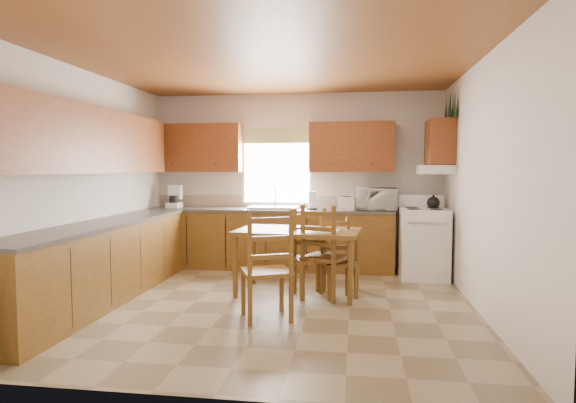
# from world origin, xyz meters

# --- Properties ---
(floor) EXTENTS (4.50, 4.50, 0.00)m
(floor) POSITION_xyz_m (0.00, 0.00, 0.00)
(floor) COLOR #867556
(floor) RESTS_ON ground
(ceiling) EXTENTS (4.50, 4.50, 0.00)m
(ceiling) POSITION_xyz_m (0.00, 0.00, 2.70)
(ceiling) COLOR brown
(ceiling) RESTS_ON floor
(wall_left) EXTENTS (4.50, 4.50, 0.00)m
(wall_left) POSITION_xyz_m (-2.25, 0.00, 1.35)
(wall_left) COLOR beige
(wall_left) RESTS_ON floor
(wall_right) EXTENTS (4.50, 4.50, 0.00)m
(wall_right) POSITION_xyz_m (2.25, 0.00, 1.35)
(wall_right) COLOR beige
(wall_right) RESTS_ON floor
(wall_back) EXTENTS (4.50, 4.50, 0.00)m
(wall_back) POSITION_xyz_m (0.00, 2.25, 1.35)
(wall_back) COLOR beige
(wall_back) RESTS_ON floor
(wall_front) EXTENTS (4.50, 4.50, 0.00)m
(wall_front) POSITION_xyz_m (0.00, -2.25, 1.35)
(wall_front) COLOR beige
(wall_front) RESTS_ON floor
(lower_cab_back) EXTENTS (3.75, 0.60, 0.88)m
(lower_cab_back) POSITION_xyz_m (-0.38, 1.95, 0.44)
(lower_cab_back) COLOR brown
(lower_cab_back) RESTS_ON floor
(lower_cab_left) EXTENTS (0.60, 3.60, 0.88)m
(lower_cab_left) POSITION_xyz_m (-1.95, -0.15, 0.44)
(lower_cab_left) COLOR brown
(lower_cab_left) RESTS_ON floor
(counter_back) EXTENTS (3.75, 0.63, 0.04)m
(counter_back) POSITION_xyz_m (-0.38, 1.95, 0.90)
(counter_back) COLOR #47433F
(counter_back) RESTS_ON lower_cab_back
(counter_left) EXTENTS (0.63, 3.60, 0.04)m
(counter_left) POSITION_xyz_m (-1.95, -0.15, 0.90)
(counter_left) COLOR #47433F
(counter_left) RESTS_ON lower_cab_left
(backsplash) EXTENTS (3.75, 0.01, 0.18)m
(backsplash) POSITION_xyz_m (-0.38, 2.24, 1.01)
(backsplash) COLOR gray
(backsplash) RESTS_ON counter_back
(upper_cab_back_left) EXTENTS (1.41, 0.33, 0.75)m
(upper_cab_back_left) POSITION_xyz_m (-1.55, 2.08, 1.85)
(upper_cab_back_left) COLOR brown
(upper_cab_back_left) RESTS_ON wall_back
(upper_cab_back_right) EXTENTS (1.25, 0.33, 0.75)m
(upper_cab_back_right) POSITION_xyz_m (0.86, 2.08, 1.85)
(upper_cab_back_right) COLOR brown
(upper_cab_back_right) RESTS_ON wall_back
(upper_cab_left) EXTENTS (0.33, 3.60, 0.75)m
(upper_cab_left) POSITION_xyz_m (-2.08, -0.15, 1.85)
(upper_cab_left) COLOR brown
(upper_cab_left) RESTS_ON wall_left
(upper_cab_stove) EXTENTS (0.33, 0.62, 0.62)m
(upper_cab_stove) POSITION_xyz_m (2.08, 1.65, 1.90)
(upper_cab_stove) COLOR brown
(upper_cab_stove) RESTS_ON wall_right
(range_hood) EXTENTS (0.44, 0.62, 0.12)m
(range_hood) POSITION_xyz_m (2.03, 1.65, 1.52)
(range_hood) COLOR silver
(range_hood) RESTS_ON wall_right
(window_frame) EXTENTS (1.13, 0.02, 1.18)m
(window_frame) POSITION_xyz_m (-0.30, 2.22, 1.55)
(window_frame) COLOR silver
(window_frame) RESTS_ON wall_back
(window_pane) EXTENTS (1.05, 0.01, 1.10)m
(window_pane) POSITION_xyz_m (-0.30, 2.21, 1.55)
(window_pane) COLOR white
(window_pane) RESTS_ON wall_back
(window_valance) EXTENTS (1.19, 0.01, 0.24)m
(window_valance) POSITION_xyz_m (-0.30, 2.19, 2.05)
(window_valance) COLOR #477236
(window_valance) RESTS_ON wall_back
(sink_basin) EXTENTS (0.75, 0.45, 0.04)m
(sink_basin) POSITION_xyz_m (-0.30, 1.95, 0.94)
(sink_basin) COLOR silver
(sink_basin) RESTS_ON counter_back
(pine_decal_a) EXTENTS (0.22, 0.22, 0.36)m
(pine_decal_a) POSITION_xyz_m (2.21, 1.33, 2.38)
(pine_decal_a) COLOR #13351D
(pine_decal_a) RESTS_ON wall_right
(pine_decal_b) EXTENTS (0.22, 0.22, 0.36)m
(pine_decal_b) POSITION_xyz_m (2.21, 1.65, 2.42)
(pine_decal_b) COLOR #13351D
(pine_decal_b) RESTS_ON wall_right
(pine_decal_c) EXTENTS (0.22, 0.22, 0.36)m
(pine_decal_c) POSITION_xyz_m (2.21, 1.97, 2.38)
(pine_decal_c) COLOR #13351D
(pine_decal_c) RESTS_ON wall_right
(stove) EXTENTS (0.65, 0.67, 0.96)m
(stove) POSITION_xyz_m (1.88, 1.61, 0.48)
(stove) COLOR silver
(stove) RESTS_ON floor
(coffeemaker) EXTENTS (0.24, 0.27, 0.34)m
(coffeemaker) POSITION_xyz_m (-1.90, 1.96, 1.09)
(coffeemaker) COLOR silver
(coffeemaker) RESTS_ON counter_back
(paper_towel) EXTENTS (0.14, 0.14, 0.27)m
(paper_towel) POSITION_xyz_m (0.29, 1.92, 1.06)
(paper_towel) COLOR white
(paper_towel) RESTS_ON counter_back
(toaster) EXTENTS (0.24, 0.16, 0.20)m
(toaster) POSITION_xyz_m (0.79, 1.87, 1.02)
(toaster) COLOR silver
(toaster) RESTS_ON counter_back
(microwave) EXTENTS (0.55, 0.40, 0.33)m
(microwave) POSITION_xyz_m (1.24, 1.95, 1.08)
(microwave) COLOR silver
(microwave) RESTS_ON counter_back
(dining_table) EXTENTS (1.56, 0.99, 0.79)m
(dining_table) POSITION_xyz_m (0.24, 0.51, 0.40)
(dining_table) COLOR brown
(dining_table) RESTS_ON floor
(chair_near_left) EXTENTS (0.60, 0.59, 1.11)m
(chair_near_left) POSITION_xyz_m (0.59, 0.40, 0.55)
(chair_near_left) COLOR brown
(chair_near_left) RESTS_ON floor
(chair_near_right) EXTENTS (0.61, 0.60, 1.13)m
(chair_near_right) POSITION_xyz_m (0.04, -0.52, 0.56)
(chair_near_right) COLOR brown
(chair_near_right) RESTS_ON floor
(chair_far_left) EXTENTS (0.55, 0.54, 1.04)m
(chair_far_left) POSITION_xyz_m (0.44, 0.44, 0.52)
(chair_far_left) COLOR brown
(chair_far_left) RESTS_ON floor
(chair_far_right) EXTENTS (0.50, 0.49, 0.94)m
(chair_far_right) POSITION_xyz_m (0.74, 0.47, 0.47)
(chair_far_right) COLOR brown
(chair_far_right) RESTS_ON floor
(table_paper) EXTENTS (0.27, 0.33, 0.00)m
(table_paper) POSITION_xyz_m (0.62, 0.43, 0.80)
(table_paper) COLOR white
(table_paper) RESTS_ON dining_table
(table_card) EXTENTS (0.08, 0.04, 0.11)m
(table_card) POSITION_xyz_m (0.18, 0.53, 0.85)
(table_card) COLOR white
(table_card) RESTS_ON dining_table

